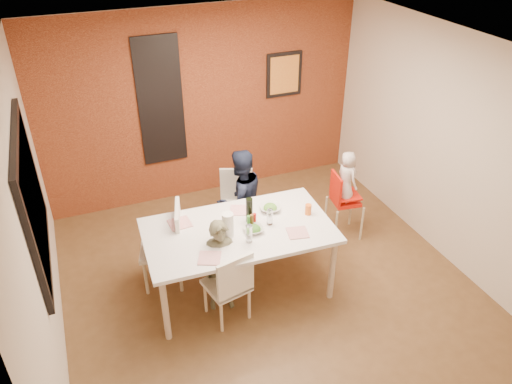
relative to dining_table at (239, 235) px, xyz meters
name	(u,v)px	position (x,y,z in m)	size (l,w,h in m)	color
ground	(266,280)	(0.32, 0.01, -0.76)	(4.50, 4.50, 0.00)	brown
ceiling	(269,51)	(0.32, 0.01, 1.94)	(4.50, 4.50, 0.02)	white
wall_back	(204,105)	(0.32, 2.26, 0.59)	(4.50, 0.02, 2.70)	beige
wall_front	(396,338)	(0.32, -2.24, 0.59)	(4.50, 0.02, 2.70)	beige
wall_left	(34,229)	(-1.93, 0.01, 0.59)	(0.02, 4.50, 2.70)	beige
wall_right	(443,145)	(2.57, 0.01, 0.59)	(0.02, 4.50, 2.70)	beige
brick_accent_wall	(204,106)	(0.32, 2.24, 0.59)	(4.50, 0.02, 2.70)	maroon
picture_window_frame	(32,199)	(-1.90, 0.21, 0.79)	(0.05, 1.70, 1.30)	black
picture_window_pane	(34,198)	(-1.88, 0.21, 0.79)	(0.02, 1.55, 1.15)	black
glassblock_strip	(160,102)	(-0.28, 2.22, 0.74)	(0.55, 0.03, 1.70)	silver
glassblock_surround	(161,102)	(-0.28, 2.22, 0.74)	(0.60, 0.03, 1.76)	black
art_print_frame	(284,75)	(1.52, 2.22, 0.89)	(0.54, 0.03, 0.64)	black
art_print_canvas	(285,75)	(1.52, 2.20, 0.89)	(0.44, 0.01, 0.54)	gold
dining_table	(239,235)	(0.00, 0.00, 0.00)	(2.05, 1.21, 0.83)	white
chair_near	(230,284)	(-0.25, -0.42, -0.26)	(0.49, 0.49, 0.89)	white
chair_far	(236,200)	(0.35, 1.04, -0.26)	(0.54, 0.54, 0.90)	beige
chair_left	(169,242)	(-0.68, 0.41, -0.20)	(0.57, 0.57, 1.01)	silver
high_chair	(343,199)	(1.58, 0.49, -0.21)	(0.43, 0.43, 0.92)	red
child_near	(221,266)	(-0.27, -0.18, -0.21)	(0.40, 0.26, 1.10)	brown
child_far	(240,199)	(0.32, 0.81, -0.10)	(0.64, 0.50, 1.32)	black
toddler	(347,177)	(1.61, 0.48, 0.12)	(0.33, 0.21, 0.67)	beige
plate_near_left	(209,258)	(-0.43, -0.35, 0.08)	(0.21, 0.21, 0.01)	white
plate_far_mid	(240,210)	(0.13, 0.33, 0.08)	(0.21, 0.21, 0.01)	white
plate_near_right	(298,233)	(0.55, -0.30, 0.08)	(0.21, 0.21, 0.01)	white
plate_far_left	(180,223)	(-0.56, 0.33, 0.08)	(0.23, 0.23, 0.01)	white
salad_bowl_a	(254,229)	(0.14, -0.10, 0.10)	(0.21, 0.21, 0.05)	silver
salad_bowl_b	(270,208)	(0.46, 0.21, 0.10)	(0.23, 0.23, 0.06)	white
wine_bottle	(249,210)	(0.16, 0.10, 0.22)	(0.07, 0.07, 0.28)	black
wine_glass_a	(249,234)	(0.03, -0.24, 0.17)	(0.07, 0.07, 0.20)	white
wine_glass_b	(270,217)	(0.34, -0.04, 0.17)	(0.06, 0.06, 0.18)	silver
paper_towel_roll	(228,225)	(-0.14, -0.06, 0.21)	(0.12, 0.12, 0.27)	white
condiment_red	(255,219)	(0.19, 0.01, 0.15)	(0.04, 0.04, 0.15)	red
condiment_green	(248,222)	(0.11, -0.01, 0.15)	(0.04, 0.04, 0.15)	#357928
condiment_brown	(252,221)	(0.15, -0.01, 0.15)	(0.04, 0.04, 0.15)	brown
sippy_cup	(308,209)	(0.82, -0.02, 0.14)	(0.07, 0.07, 0.12)	orange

